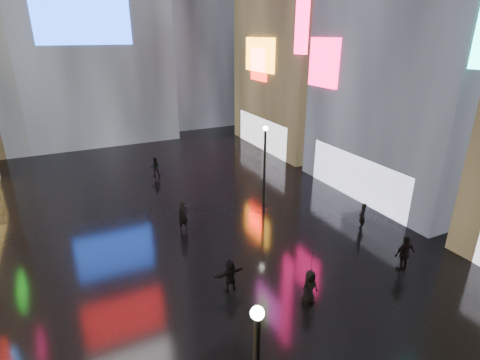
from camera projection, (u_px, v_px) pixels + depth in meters
ground at (185, 212)px, 23.54m from camera, size 140.00×140.00×0.00m
lamp_far at (265, 161)px, 23.66m from camera, size 0.30×0.30×5.20m
pedestrian_3 at (405, 253)px, 17.44m from camera, size 1.11×0.56×1.82m
pedestrian_4 at (309, 287)px, 15.37m from camera, size 0.80×0.56×1.53m
pedestrian_5 at (230, 275)px, 16.13m from camera, size 1.45×0.56×1.53m
pedestrian_6 at (183, 216)px, 21.03m from camera, size 0.69×0.50×1.77m
pedestrian_7 at (155, 167)px, 29.11m from camera, size 0.84×0.71×1.53m
umbrella_2 at (312, 261)px, 14.91m from camera, size 1.47×1.47×0.96m
pedestrian_8 at (362, 216)px, 21.24m from camera, size 0.62×0.68×1.57m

